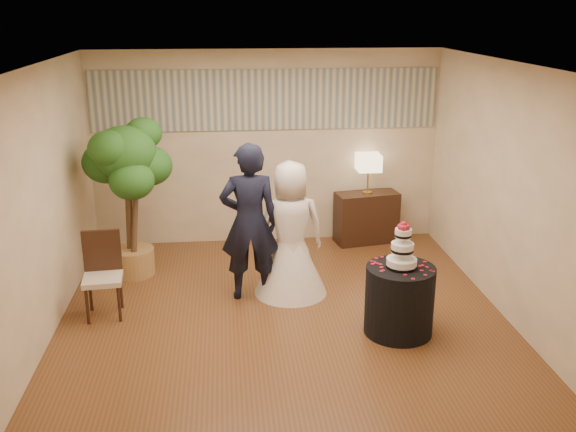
{
  "coord_description": "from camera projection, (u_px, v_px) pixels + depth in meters",
  "views": [
    {
      "loc": [
        -0.61,
        -6.6,
        3.36
      ],
      "look_at": [
        0.1,
        0.4,
        1.05
      ],
      "focal_mm": 40.0,
      "sensor_mm": 36.0,
      "label": 1
    }
  ],
  "objects": [
    {
      "name": "wall_left",
      "position": [
        44.0,
        204.0,
        6.67
      ],
      "size": [
        0.06,
        5.0,
        2.8
      ],
      "primitive_type": "cube",
      "color": "beige",
      "rests_on": "ground"
    },
    {
      "name": "wall_right",
      "position": [
        506.0,
        191.0,
        7.14
      ],
      "size": [
        0.06,
        5.0,
        2.8
      ],
      "primitive_type": "cube",
      "color": "beige",
      "rests_on": "ground"
    },
    {
      "name": "bride",
      "position": [
        291.0,
        229.0,
        7.65
      ],
      "size": [
        0.98,
        0.98,
        1.65
      ],
      "primitive_type": "imported",
      "rotation": [
        0.0,
        0.0,
        3.24
      ],
      "color": "white",
      "rests_on": "floor"
    },
    {
      "name": "side_chair",
      "position": [
        102.0,
        277.0,
        7.16
      ],
      "size": [
        0.48,
        0.5,
        0.97
      ],
      "primitive_type": null,
      "rotation": [
        0.0,
        0.0,
        0.09
      ],
      "color": "black",
      "rests_on": "floor"
    },
    {
      "name": "table_lamp",
      "position": [
        368.0,
        174.0,
        9.28
      ],
      "size": [
        0.33,
        0.33,
        0.58
      ],
      "primitive_type": null,
      "color": "#CAB085",
      "rests_on": "console"
    },
    {
      "name": "wall_front",
      "position": [
        315.0,
        296.0,
        4.54
      ],
      "size": [
        5.0,
        0.06,
        2.8
      ],
      "primitive_type": "cube",
      "color": "beige",
      "rests_on": "ground"
    },
    {
      "name": "mural_border",
      "position": [
        266.0,
        100.0,
        9.03
      ],
      "size": [
        4.9,
        0.02,
        0.85
      ],
      "primitive_type": "cube",
      "color": "#9C9F8E",
      "rests_on": "wall_back"
    },
    {
      "name": "cake_table",
      "position": [
        399.0,
        300.0,
        6.83
      ],
      "size": [
        0.86,
        0.86,
        0.75
      ],
      "primitive_type": "cylinder",
      "rotation": [
        0.0,
        0.0,
        0.2
      ],
      "color": "black",
      "rests_on": "floor"
    },
    {
      "name": "wall_back",
      "position": [
        267.0,
        148.0,
        9.27
      ],
      "size": [
        5.0,
        0.06,
        2.8
      ],
      "primitive_type": "cube",
      "color": "beige",
      "rests_on": "ground"
    },
    {
      "name": "console",
      "position": [
        366.0,
        217.0,
        9.49
      ],
      "size": [
        0.96,
        0.55,
        0.76
      ],
      "primitive_type": "cube",
      "rotation": [
        0.0,
        0.0,
        0.17
      ],
      "color": "black",
      "rests_on": "floor"
    },
    {
      "name": "ficus_tree",
      "position": [
        128.0,
        199.0,
        8.12
      ],
      "size": [
        1.38,
        1.38,
        2.07
      ],
      "primitive_type": null,
      "rotation": [
        0.0,
        0.0,
        0.62
      ],
      "color": "#255C1D",
      "rests_on": "floor"
    },
    {
      "name": "floor",
      "position": [
        283.0,
        314.0,
        7.34
      ],
      "size": [
        5.0,
        5.0,
        0.0
      ],
      "primitive_type": "cube",
      "color": "brown",
      "rests_on": "ground"
    },
    {
      "name": "groom",
      "position": [
        249.0,
        222.0,
        7.5
      ],
      "size": [
        0.7,
        0.46,
        1.9
      ],
      "primitive_type": "imported",
      "rotation": [
        0.0,
        0.0,
        3.13
      ],
      "color": "black",
      "rests_on": "floor"
    },
    {
      "name": "ceiling",
      "position": [
        282.0,
        64.0,
        6.47
      ],
      "size": [
        5.0,
        5.0,
        0.0
      ],
      "primitive_type": "cube",
      "color": "white",
      "rests_on": "wall_back"
    },
    {
      "name": "wedding_cake",
      "position": [
        403.0,
        245.0,
        6.63
      ],
      "size": [
        0.32,
        0.32,
        0.51
      ],
      "primitive_type": null,
      "color": "white",
      "rests_on": "cake_table"
    }
  ]
}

